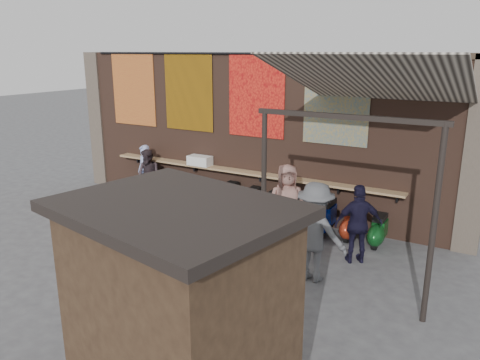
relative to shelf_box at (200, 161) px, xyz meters
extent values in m
plane|color=#474749|center=(1.27, -2.30, -1.25)|extent=(70.00, 70.00, 0.00)
cube|color=brown|center=(1.27, 0.40, 0.75)|extent=(10.00, 0.40, 4.00)
cube|color=#4C4238|center=(-3.93, 0.40, 0.75)|extent=(0.50, 0.50, 4.00)
cube|color=#4C4238|center=(6.47, 0.40, 0.75)|extent=(0.50, 0.50, 4.00)
cube|color=#9E7A51|center=(1.27, 0.03, -0.15)|extent=(8.00, 0.32, 0.05)
cube|color=white|center=(0.00, 0.00, 0.00)|extent=(0.63, 0.33, 0.25)
cube|color=maroon|center=(-2.33, 0.18, 1.75)|extent=(1.50, 0.02, 2.00)
cube|color=#CB800B|center=(-0.43, 0.18, 1.75)|extent=(1.50, 0.02, 2.00)
cube|color=red|center=(1.57, 0.18, 1.75)|extent=(1.50, 0.02, 2.00)
cube|color=#255989|center=(3.57, 0.18, 1.75)|extent=(1.50, 0.02, 2.00)
cylinder|color=black|center=(1.27, 0.17, 2.73)|extent=(9.50, 0.06, 0.06)
imported|color=#9EACE5|center=(-1.66, -0.30, -0.47)|extent=(0.65, 0.53, 1.55)
imported|color=#32262B|center=(-1.41, -0.43, -0.51)|extent=(0.76, 0.61, 1.47)
imported|color=black|center=(4.65, -1.33, -0.46)|extent=(0.99, 0.82, 1.59)
imported|color=#515256|center=(4.17, -2.45, -0.33)|extent=(1.21, 0.73, 1.84)
imported|color=#93685D|center=(3.01, -1.11, -0.38)|extent=(1.01, 0.94, 1.74)
cube|color=black|center=(4.00, -6.20, -0.05)|extent=(2.50, 2.07, 2.40)
cube|color=black|center=(4.00, -6.20, 1.21)|extent=(2.81, 2.36, 0.12)
cube|color=gold|center=(4.18, -5.36, 0.49)|extent=(1.18, 0.28, 0.50)
cube|color=#473321|center=(4.18, -5.36, -0.37)|extent=(1.82, 0.46, 0.06)
cube|color=beige|center=(4.77, -1.40, 2.30)|extent=(3.20, 3.28, 0.97)
cube|color=#33261C|center=(4.77, 0.19, 2.70)|extent=(3.30, 0.08, 0.12)
cube|color=black|center=(4.77, -2.90, 1.83)|extent=(3.00, 0.08, 0.08)
cylinder|color=black|center=(3.37, -2.90, 0.30)|extent=(0.09, 0.09, 3.10)
cylinder|color=black|center=(6.17, -2.90, 0.30)|extent=(0.09, 0.09, 3.10)
camera|label=1|loc=(6.90, -9.87, 2.81)|focal=35.00mm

